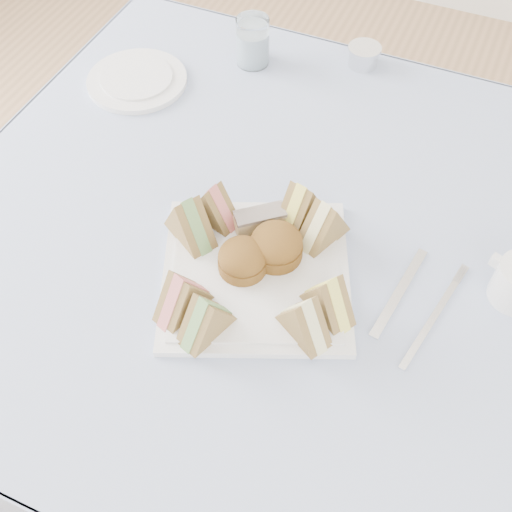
% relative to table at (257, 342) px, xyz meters
% --- Properties ---
extents(floor, '(4.00, 4.00, 0.00)m').
position_rel_table_xyz_m(floor, '(0.00, 0.00, -0.37)').
color(floor, '#9E7751').
rests_on(floor, ground).
extents(table, '(0.90, 0.90, 0.74)m').
position_rel_table_xyz_m(table, '(0.00, 0.00, 0.00)').
color(table, brown).
rests_on(table, floor).
extents(tablecloth, '(1.02, 1.02, 0.01)m').
position_rel_table_xyz_m(tablecloth, '(0.00, 0.00, 0.37)').
color(tablecloth, '#98A6C9').
rests_on(tablecloth, table).
extents(serving_plate, '(0.36, 0.36, 0.01)m').
position_rel_table_xyz_m(serving_plate, '(0.04, -0.10, 0.38)').
color(serving_plate, white).
rests_on(serving_plate, tablecloth).
extents(sandwich_fl_a, '(0.07, 0.10, 0.08)m').
position_rel_table_xyz_m(sandwich_fl_a, '(-0.03, -0.20, 0.43)').
color(sandwich_fl_a, olive).
rests_on(sandwich_fl_a, serving_plate).
extents(sandwich_fl_b, '(0.07, 0.09, 0.08)m').
position_rel_table_xyz_m(sandwich_fl_b, '(0.02, -0.21, 0.43)').
color(sandwich_fl_b, olive).
rests_on(sandwich_fl_b, serving_plate).
extents(sandwich_fr_a, '(0.09, 0.08, 0.07)m').
position_rel_table_xyz_m(sandwich_fr_a, '(0.16, -0.12, 0.43)').
color(sandwich_fr_a, olive).
rests_on(sandwich_fr_a, serving_plate).
extents(sandwich_fr_b, '(0.09, 0.08, 0.07)m').
position_rel_table_xyz_m(sandwich_fr_b, '(0.14, -0.16, 0.42)').
color(sandwich_fr_b, olive).
rests_on(sandwich_fr_b, serving_plate).
extents(sandwich_bl_a, '(0.10, 0.08, 0.08)m').
position_rel_table_xyz_m(sandwich_bl_a, '(-0.08, -0.07, 0.43)').
color(sandwich_bl_a, olive).
rests_on(sandwich_bl_a, serving_plate).
extents(sandwich_bl_b, '(0.09, 0.06, 0.07)m').
position_rel_table_xyz_m(sandwich_bl_b, '(-0.06, -0.03, 0.42)').
color(sandwich_bl_b, olive).
rests_on(sandwich_bl_b, serving_plate).
extents(sandwich_br_a, '(0.07, 0.10, 0.08)m').
position_rel_table_xyz_m(sandwich_br_a, '(0.11, 0.00, 0.43)').
color(sandwich_br_a, olive).
rests_on(sandwich_br_a, serving_plate).
extents(sandwich_br_b, '(0.06, 0.10, 0.08)m').
position_rel_table_xyz_m(sandwich_br_b, '(0.06, 0.02, 0.43)').
color(sandwich_br_b, olive).
rests_on(sandwich_br_b, serving_plate).
extents(scone_left, '(0.09, 0.09, 0.05)m').
position_rel_table_xyz_m(scone_left, '(0.02, -0.10, 0.41)').
color(scone_left, brown).
rests_on(scone_left, serving_plate).
extents(scone_right, '(0.11, 0.11, 0.05)m').
position_rel_table_xyz_m(scone_right, '(0.05, -0.06, 0.41)').
color(scone_right, brown).
rests_on(scone_right, serving_plate).
extents(pastry_slice, '(0.08, 0.07, 0.04)m').
position_rel_table_xyz_m(pastry_slice, '(0.01, -0.02, 0.41)').
color(pastry_slice, tan).
rests_on(pastry_slice, serving_plate).
extents(side_plate, '(0.22, 0.22, 0.01)m').
position_rel_table_xyz_m(side_plate, '(-0.35, 0.23, 0.38)').
color(side_plate, white).
rests_on(side_plate, tablecloth).
extents(water_glass, '(0.07, 0.07, 0.09)m').
position_rel_table_xyz_m(water_glass, '(-0.18, 0.38, 0.42)').
color(water_glass, white).
rests_on(water_glass, tablecloth).
extents(tea_strainer, '(0.07, 0.07, 0.04)m').
position_rel_table_xyz_m(tea_strainer, '(0.03, 0.46, 0.39)').
color(tea_strainer, silver).
rests_on(tea_strainer, tablecloth).
extents(knife, '(0.04, 0.18, 0.00)m').
position_rel_table_xyz_m(knife, '(0.24, -0.04, 0.38)').
color(knife, silver).
rests_on(knife, tablecloth).
extents(fork, '(0.04, 0.17, 0.00)m').
position_rel_table_xyz_m(fork, '(0.30, -0.07, 0.38)').
color(fork, silver).
rests_on(fork, tablecloth).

